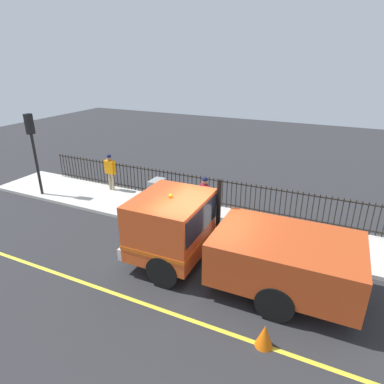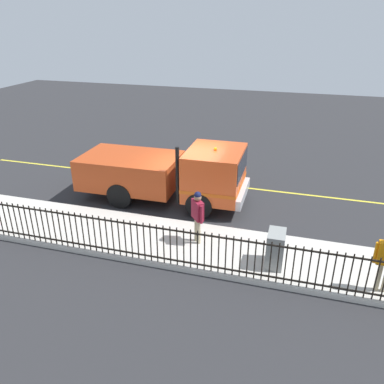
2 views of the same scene
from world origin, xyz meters
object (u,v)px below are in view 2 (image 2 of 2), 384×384
Objects in this scene: work_truck at (174,171)px; traffic_cone at (151,171)px; worker_standing at (198,212)px; utility_cabinet at (275,249)px.

work_truck is 11.31× the size of traffic_cone.
worker_standing is at bearing 29.95° from work_truck.
work_truck is at bearing -8.66° from worker_standing.
traffic_cone is at bearing -138.75° from work_truck.
traffic_cone is at bearing -132.41° from utility_cabinet.
utility_cabinet is (3.43, 4.13, -0.57)m from work_truck.
work_truck is 3.73× the size of worker_standing.
work_truck reaches higher than worker_standing.
worker_standing is 3.03× the size of traffic_cone.
work_truck is 6.18× the size of utility_cabinet.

